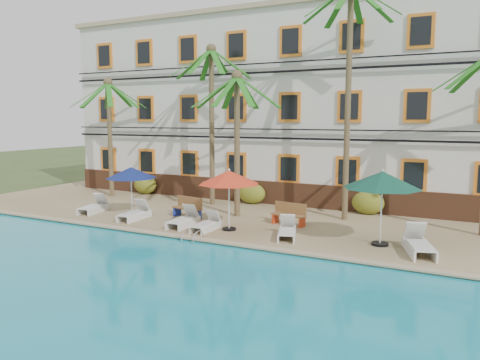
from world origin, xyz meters
The scene contains 24 objects.
ground centered at (0.00, 0.00, 0.00)m, with size 100.00×100.00×0.00m, color #384C23.
pool_deck centered at (0.00, 5.00, 0.12)m, with size 30.00×12.00×0.25m, color tan.
swimming_pool centered at (0.00, -7.00, 0.10)m, with size 26.00×12.00×0.20m, color teal.
pool_coping centered at (0.00, -0.90, 0.28)m, with size 30.00×0.35×0.06m, color tan.
hotel_building centered at (0.00, 9.98, 5.37)m, with size 25.40×6.44×10.22m.
palm_a centered at (-8.62, 5.10, 4.60)m, with size 4.15×4.15×6.69m.
palm_b centered at (-2.17, 5.50, 5.45)m, with size 4.15×4.15×8.14m.
palm_c centered at (0.31, 3.52, 4.53)m, with size 4.15×4.15×6.57m.
palm_d centered at (4.90, 5.04, 6.63)m, with size 4.15×4.15×10.24m.
shrub_left centered at (-7.41, 6.60, 0.80)m, with size 1.50×0.90×1.10m, color #2D5E1B.
shrub_mid centered at (-0.42, 6.60, 0.80)m, with size 1.50×0.90×1.10m, color #2D5E1B.
shrub_right centered at (5.59, 6.60, 0.80)m, with size 1.50×0.90×1.10m, color #2D5E1B.
umbrella_blue centered at (-4.08, 1.43, 2.22)m, with size 2.31×2.31×2.31m.
umbrella_red centered at (1.28, 0.95, 2.37)m, with size 2.48×2.48×2.48m.
umbrella_green centered at (7.11, 1.38, 2.57)m, with size 2.72×2.72×2.71m.
lounger_a centered at (-6.15, 1.14, 0.53)m, with size 0.99×1.92×0.86m.
lounger_b centered at (-3.41, 0.80, 0.52)m, with size 0.77×1.83×0.85m.
lounger_c centered at (-0.71, 0.67, 0.53)m, with size 0.77×1.86×0.86m.
lounger_d centered at (0.48, 0.50, 0.50)m, with size 0.62×1.67×0.79m.
lounger_e centered at (3.80, 0.86, 0.52)m, with size 1.14×1.84×0.82m.
lounger_f centered at (8.45, 0.93, 0.56)m, with size 1.34×2.18×0.97m.
bench_left centered at (-1.51, 2.23, 0.72)m, with size 1.57×0.77×0.93m.
bench_right centered at (3.11, 2.92, 0.72)m, with size 1.56×0.72×0.93m.
pool_ladder centered at (0.79, -1.00, 0.25)m, with size 0.54×0.74×0.74m.
Camera 1 is at (10.01, -15.21, 4.72)m, focal length 35.00 mm.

